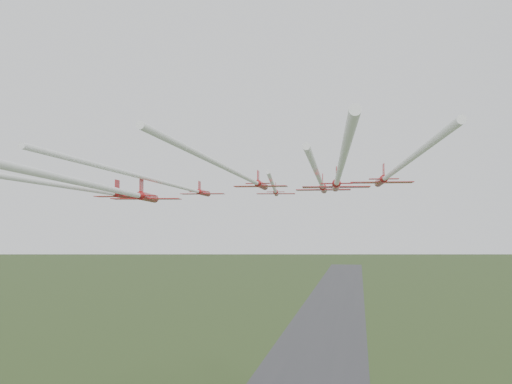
% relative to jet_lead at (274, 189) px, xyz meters
% --- Properties ---
extents(runway, '(38.00, 900.00, 0.04)m').
position_rel_jet_lead_xyz_m(runway, '(-0.31, 186.99, -56.14)').
color(runway, '#363639').
rests_on(runway, ground).
extents(jet_lead, '(10.12, 52.84, 2.45)m').
position_rel_jet_lead_xyz_m(jet_lead, '(0.00, 0.00, 0.00)').
color(jet_lead, '#A8191C').
extents(jet_row2_left, '(8.12, 68.37, 2.41)m').
position_rel_jet_lead_xyz_m(jet_row2_left, '(-11.57, -24.74, -0.93)').
color(jet_row2_left, '#A8191C').
extents(jet_row2_right, '(9.67, 61.69, 2.88)m').
position_rel_jet_lead_xyz_m(jet_row2_right, '(10.11, -19.93, -0.39)').
color(jet_row2_right, '#A8191C').
extents(jet_row3_left, '(9.07, 60.51, 2.68)m').
position_rel_jet_lead_xyz_m(jet_row3_left, '(-19.59, -37.52, -2.20)').
color(jet_row3_left, '#A8191C').
extents(jet_row3_mid, '(8.01, 57.46, 2.39)m').
position_rel_jet_lead_xyz_m(jet_row3_mid, '(1.77, -37.82, -0.93)').
color(jet_row3_mid, '#A8191C').
extents(jet_row3_right, '(9.15, 55.20, 2.71)m').
position_rel_jet_lead_xyz_m(jet_row3_right, '(19.83, -34.83, -0.50)').
color(jet_row3_right, '#A8191C').
extents(jet_row4_left, '(12.98, 61.70, 2.68)m').
position_rel_jet_lead_xyz_m(jet_row4_left, '(-9.40, -51.35, -3.28)').
color(jet_row4_left, '#A8191C').
extents(jet_row4_right, '(8.16, 51.28, 2.42)m').
position_rel_jet_lead_xyz_m(jet_row4_right, '(13.78, -49.95, -2.18)').
color(jet_row4_right, '#A8191C').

